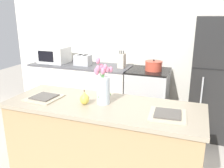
# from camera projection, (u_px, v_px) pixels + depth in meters

# --- Properties ---
(back_wall) EXTENTS (5.20, 0.08, 2.70)m
(back_wall) POSITION_uv_depth(u_px,v_px,m) (149.00, 36.00, 3.82)
(back_wall) COLOR silver
(back_wall) RESTS_ON ground_plane
(kitchen_island) EXTENTS (1.80, 0.66, 0.92)m
(kitchen_island) POSITION_uv_depth(u_px,v_px,m) (103.00, 148.00, 2.28)
(kitchen_island) COLOR tan
(kitchen_island) RESTS_ON ground_plane
(back_counter) EXTENTS (1.68, 0.60, 0.88)m
(back_counter) POSITION_uv_depth(u_px,v_px,m) (81.00, 90.00, 4.07)
(back_counter) COLOR silver
(back_counter) RESTS_ON ground_plane
(stove_range) EXTENTS (0.60, 0.61, 0.88)m
(stove_range) POSITION_uv_depth(u_px,v_px,m) (148.00, 98.00, 3.69)
(stove_range) COLOR #B2B5B7
(stove_range) RESTS_ON ground_plane
(refrigerator) EXTENTS (0.68, 0.67, 1.67)m
(refrigerator) POSITION_uv_depth(u_px,v_px,m) (217.00, 79.00, 3.26)
(refrigerator) COLOR black
(refrigerator) RESTS_ON ground_plane
(flower_vase) EXTENTS (0.16, 0.16, 0.42)m
(flower_vase) POSITION_uv_depth(u_px,v_px,m) (103.00, 86.00, 2.12)
(flower_vase) COLOR silver
(flower_vase) RESTS_ON kitchen_island
(pear_figurine) EXTENTS (0.08, 0.08, 0.14)m
(pear_figurine) POSITION_uv_depth(u_px,v_px,m) (85.00, 99.00, 2.13)
(pear_figurine) COLOR #E5CC4C
(pear_figurine) RESTS_ON kitchen_island
(plate_setting_left) EXTENTS (0.31, 0.31, 0.02)m
(plate_setting_left) POSITION_uv_depth(u_px,v_px,m) (44.00, 97.00, 2.29)
(plate_setting_left) COLOR beige
(plate_setting_left) RESTS_ON kitchen_island
(plate_setting_right) EXTENTS (0.31, 0.31, 0.02)m
(plate_setting_right) POSITION_uv_depth(u_px,v_px,m) (168.00, 115.00, 1.90)
(plate_setting_right) COLOR beige
(plate_setting_right) RESTS_ON kitchen_island
(toaster) EXTENTS (0.28, 0.18, 0.17)m
(toaster) POSITION_uv_depth(u_px,v_px,m) (83.00, 60.00, 3.87)
(toaster) COLOR #B7BABC
(toaster) RESTS_ON back_counter
(cooking_pot) EXTENTS (0.25, 0.25, 0.17)m
(cooking_pot) POSITION_uv_depth(u_px,v_px,m) (154.00, 66.00, 3.52)
(cooking_pot) COLOR #CC4C38
(cooking_pot) RESTS_ON stove_range
(microwave) EXTENTS (0.48, 0.37, 0.27)m
(microwave) POSITION_uv_depth(u_px,v_px,m) (54.00, 55.00, 4.07)
(microwave) COLOR white
(microwave) RESTS_ON back_counter
(knife_block) EXTENTS (0.10, 0.14, 0.27)m
(knife_block) POSITION_uv_depth(u_px,v_px,m) (122.00, 61.00, 3.69)
(knife_block) COLOR beige
(knife_block) RESTS_ON back_counter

